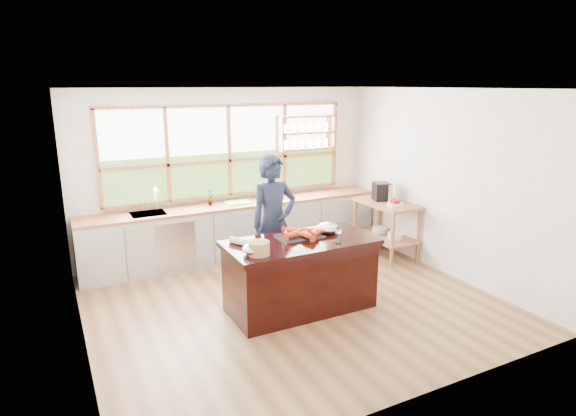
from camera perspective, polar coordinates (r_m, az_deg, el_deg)
ground_plane at (r=6.38m, az=0.57°, el=-11.05°), size 5.00×5.00×0.00m
room_shell at (r=6.31m, az=-1.37°, el=5.36°), size 5.02×4.52×2.71m
back_counter at (r=7.87m, az=-6.12°, el=-2.57°), size 4.90×0.63×0.90m
right_shelf_unit at (r=8.01m, az=11.58°, el=-1.36°), size 0.62×1.10×0.90m
island at (r=6.04m, az=1.47°, el=-7.89°), size 1.85×0.90×0.90m
cook at (r=6.54m, az=-1.72°, el=-1.74°), size 0.70×0.48×1.85m
potted_plant at (r=7.64m, az=-9.26°, el=1.34°), size 0.17×0.13×0.28m
cutting_board at (r=7.76m, az=-5.91°, el=0.67°), size 0.42×0.33×0.01m
espresso_machine at (r=8.03m, az=11.02°, el=1.95°), size 0.33×0.34×0.29m
wine_bottle at (r=7.93m, az=12.06°, el=1.69°), size 0.08×0.08×0.28m
fruit_bowl at (r=7.70m, az=12.59°, el=0.55°), size 0.25×0.25×0.11m
slate_board at (r=6.01m, az=1.41°, el=-3.37°), size 0.56×0.41×0.02m
lobster_pile at (r=5.98m, az=1.73°, el=-2.97°), size 0.52×0.48×0.08m
mixing_bowl_left at (r=5.43m, az=-3.94°, el=-4.85°), size 0.28×0.28×0.14m
mixing_bowl_right at (r=6.19m, az=4.75°, el=-2.38°), size 0.29×0.29×0.14m
wine_glass at (r=5.76m, az=6.01°, el=-2.68°), size 0.08×0.08×0.22m
wicker_basket at (r=5.39m, az=-3.46°, el=-4.79°), size 0.24×0.24×0.15m
parchment_roll at (r=5.75m, az=-5.69°, el=-3.98°), size 0.21×0.30×0.08m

